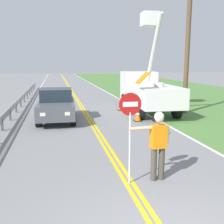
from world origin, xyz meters
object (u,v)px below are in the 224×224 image
stop_sign_paddle (130,118)px  traffic_cone_mid (138,115)px  utility_bucket_truck (146,89)px  traffic_cone_lead (161,128)px  utility_pole_near (187,48)px  oncoming_sedan_nearest (56,105)px  flagger_worker (158,142)px  traffic_cone_tail (121,105)px

stop_sign_paddle → traffic_cone_mid: (2.47, 7.01, -1.37)m
traffic_cone_mid → utility_bucket_truck: bearing=62.7°
traffic_cone_lead → traffic_cone_mid: bearing=91.0°
stop_sign_paddle → utility_pole_near: utility_pole_near is taller
oncoming_sedan_nearest → traffic_cone_mid: (4.21, -1.04, -0.50)m
traffic_cone_mid → oncoming_sedan_nearest: bearing=166.2°
utility_bucket_truck → traffic_cone_mid: (-1.42, -2.76, -1.10)m
traffic_cone_lead → flagger_worker: bearing=-114.0°
traffic_cone_mid → traffic_cone_tail: bearing=91.1°
utility_bucket_truck → traffic_cone_mid: 3.29m
flagger_worker → stop_sign_paddle: size_ratio=0.78×
oncoming_sedan_nearest → traffic_cone_lead: bearing=-43.5°
traffic_cone_mid → traffic_cone_tail: same height
traffic_cone_lead → traffic_cone_tail: (-0.12, 6.38, 0.00)m
traffic_cone_lead → traffic_cone_tail: same height
traffic_cone_lead → stop_sign_paddle: bearing=-122.3°
stop_sign_paddle → utility_bucket_truck: utility_bucket_truck is taller
oncoming_sedan_nearest → traffic_cone_lead: size_ratio=5.95×
utility_pole_near → traffic_cone_tail: bearing=153.9°
flagger_worker → oncoming_sedan_nearest: size_ratio=0.44×
traffic_cone_lead → traffic_cone_mid: size_ratio=1.00×
utility_bucket_truck → traffic_cone_lead: utility_bucket_truck is taller
traffic_cone_lead → traffic_cone_mid: same height
utility_bucket_truck → traffic_cone_tail: size_ratio=9.88×
utility_bucket_truck → traffic_cone_lead: 6.04m
stop_sign_paddle → oncoming_sedan_nearest: size_ratio=0.56×
oncoming_sedan_nearest → stop_sign_paddle: bearing=-77.8°
flagger_worker → utility_bucket_truck: bearing=72.2°
traffic_cone_tail → utility_pole_near: bearing=-26.1°
flagger_worker → traffic_cone_mid: size_ratio=2.61×
flagger_worker → traffic_cone_lead: (1.76, 3.95, -0.71)m
utility_bucket_truck → traffic_cone_tail: (-1.49, 0.60, -1.10)m
oncoming_sedan_nearest → utility_bucket_truck: bearing=17.0°
utility_bucket_truck → flagger_worker: bearing=-107.8°
stop_sign_paddle → oncoming_sedan_nearest: (-1.74, 8.05, -0.88)m
traffic_cone_lead → traffic_cone_tail: 6.38m
utility_bucket_truck → utility_pole_near: utility_pole_near is taller
traffic_cone_mid → traffic_cone_tail: 3.36m
oncoming_sedan_nearest → traffic_cone_tail: (4.15, 2.33, -0.50)m
traffic_cone_tail → flagger_worker: bearing=-99.0°
flagger_worker → utility_pole_near: 10.46m
flagger_worker → traffic_cone_tail: (1.64, 10.33, -0.71)m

